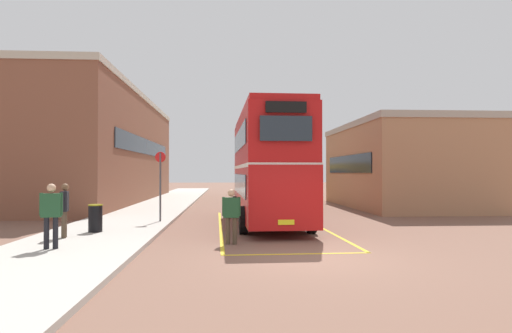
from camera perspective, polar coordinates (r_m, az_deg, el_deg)
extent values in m
plane|color=brown|center=(25.80, 1.05, -5.65)|extent=(135.60, 135.60, 0.00)
cube|color=#B2ADA3|center=(28.44, -12.58, -5.04)|extent=(4.00, 57.60, 0.14)
cube|color=brown|center=(34.18, -18.93, 1.79)|extent=(6.01, 24.60, 7.39)
cube|color=#232D38|center=(33.53, -13.92, 2.46)|extent=(0.06, 18.69, 1.10)
cube|color=#BCB29E|center=(34.56, -18.91, 8.23)|extent=(6.13, 24.72, 0.36)
cube|color=#AD7A56|center=(29.63, 18.27, -0.19)|extent=(6.92, 12.39, 4.95)
cube|color=#19232D|center=(28.51, 11.76, 0.30)|extent=(0.06, 9.42, 1.10)
cube|color=#A89E8E|center=(29.77, 18.25, 4.92)|extent=(7.04, 12.51, 0.36)
cylinder|color=black|center=(22.20, -2.68, -5.16)|extent=(0.31, 1.01, 1.00)
cylinder|color=black|center=(22.44, 3.67, -5.11)|extent=(0.31, 1.01, 1.00)
cylinder|color=black|center=(15.85, -1.67, -6.94)|extent=(0.31, 1.01, 1.00)
cylinder|color=black|center=(16.19, 7.18, -6.80)|extent=(0.31, 1.01, 1.00)
cube|color=#B71414|center=(19.06, 1.47, -3.18)|extent=(2.66, 10.35, 2.10)
cube|color=#B71414|center=(19.09, 1.47, 3.13)|extent=(2.66, 10.14, 2.10)
cube|color=#B71414|center=(19.20, 1.46, 6.56)|extent=(2.56, 10.04, 0.20)
cube|color=white|center=(19.05, 1.47, -0.02)|extent=(2.69, 10.25, 0.14)
cube|color=#232D38|center=(18.95, -2.20, -2.29)|extent=(0.25, 8.44, 0.84)
cube|color=#232D38|center=(18.99, -2.19, 3.45)|extent=(0.25, 8.44, 0.84)
cube|color=#232D38|center=(19.23, 5.08, -2.26)|extent=(0.25, 8.44, 0.84)
cube|color=#232D38|center=(19.28, 5.07, 3.39)|extent=(0.25, 8.44, 0.84)
cube|color=#232D38|center=(14.00, 3.92, 4.95)|extent=(1.68, 0.08, 0.80)
cube|color=black|center=(14.08, 3.92, 7.70)|extent=(1.32, 0.07, 0.36)
cube|color=#232D38|center=(24.19, 0.05, -1.71)|extent=(1.92, 0.09, 1.00)
cube|color=yellow|center=(14.02, 3.93, -7.22)|extent=(0.52, 0.04, 0.16)
cylinder|color=black|center=(41.62, 1.18, -3.15)|extent=(0.34, 0.94, 0.92)
cylinder|color=black|center=(41.67, 4.50, -3.14)|extent=(0.34, 0.94, 0.92)
cylinder|color=black|center=(36.33, 1.11, -3.50)|extent=(0.34, 0.94, 0.92)
cylinder|color=black|center=(36.39, 4.92, -3.49)|extent=(0.34, 0.94, 0.92)
cube|color=gold|center=(38.95, 2.92, -1.63)|extent=(3.14, 9.00, 2.60)
cube|color=silver|center=(38.95, 2.92, 0.37)|extent=(2.97, 8.63, 0.12)
cube|color=#232D38|center=(38.94, 1.17, -1.12)|extent=(0.69, 7.03, 0.96)
cube|color=#232D38|center=(38.99, 4.67, -1.12)|extent=(0.69, 7.03, 0.96)
cube|color=#232D38|center=(43.38, 2.79, -1.14)|extent=(1.86, 0.21, 1.10)
cylinder|color=#473828|center=(13.63, -2.76, -8.34)|extent=(0.14, 0.14, 0.82)
cylinder|color=#473828|center=(13.65, -3.67, -8.33)|extent=(0.14, 0.14, 0.82)
cube|color=#1E4728|center=(13.56, -3.21, -5.33)|extent=(0.50, 0.27, 0.62)
cylinder|color=#1E4728|center=(13.54, -2.20, -5.20)|extent=(0.09, 0.09, 0.58)
cylinder|color=#1E4728|center=(13.58, -4.22, -5.19)|extent=(0.09, 0.09, 0.58)
sphere|color=tan|center=(13.51, -3.22, -3.44)|extent=(0.22, 0.22, 0.22)
cylinder|color=#473828|center=(15.38, -23.55, -6.86)|extent=(0.14, 0.14, 0.83)
cylinder|color=#473828|center=(15.17, -23.66, -6.94)|extent=(0.14, 0.14, 0.83)
cube|color=black|center=(15.21, -23.59, -4.17)|extent=(0.32, 0.52, 0.63)
cylinder|color=black|center=(15.45, -23.47, -4.00)|extent=(0.09, 0.09, 0.59)
cylinder|color=black|center=(14.97, -23.71, -4.10)|extent=(0.09, 0.09, 0.59)
sphere|color=brown|center=(15.19, -23.51, -2.45)|extent=(0.23, 0.23, 0.23)
cylinder|color=black|center=(13.24, -25.51, -7.81)|extent=(0.14, 0.14, 0.86)
cylinder|color=black|center=(13.20, -24.54, -7.83)|extent=(0.14, 0.14, 0.86)
cube|color=#1E4728|center=(13.14, -25.01, -4.57)|extent=(0.53, 0.31, 0.64)
cylinder|color=#1E4728|center=(13.19, -26.08, -4.41)|extent=(0.09, 0.09, 0.61)
cylinder|color=#1E4728|center=(13.10, -23.93, -4.45)|extent=(0.09, 0.09, 0.61)
sphere|color=tan|center=(13.14, -24.98, -2.53)|extent=(0.23, 0.23, 0.23)
cylinder|color=black|center=(16.35, -20.09, -6.37)|extent=(0.47, 0.47, 0.91)
cylinder|color=olive|center=(16.31, -20.08, -4.70)|extent=(0.50, 0.50, 0.04)
cylinder|color=#4C4C51|center=(19.02, -12.29, -2.61)|extent=(0.08, 0.08, 2.89)
cylinder|color=red|center=(19.02, -12.28, 1.20)|extent=(0.44, 0.06, 0.44)
cube|color=gold|center=(18.03, -4.61, -7.77)|extent=(0.44, 12.29, 0.01)
cube|color=gold|center=(18.50, 7.97, -7.59)|extent=(0.44, 12.29, 0.01)
cube|color=gold|center=(12.15, 5.34, -11.21)|extent=(4.12, 0.23, 0.01)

